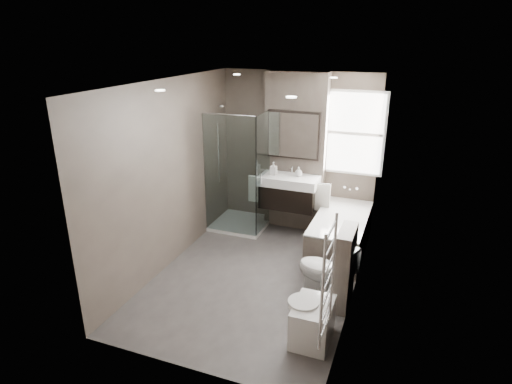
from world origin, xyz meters
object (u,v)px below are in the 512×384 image
at_px(bidet, 312,321).
at_px(vanity, 289,191).
at_px(bathtub, 340,232).
at_px(toilet, 325,271).

bearing_deg(bidet, vanity, 112.35).
xyz_separation_m(vanity, bidet, (1.01, -2.47, -0.51)).
relative_size(vanity, bathtub, 0.59).
xyz_separation_m(vanity, toilet, (0.97, -1.62, -0.37)).
height_order(vanity, toilet, vanity).
xyz_separation_m(bathtub, bidet, (0.09, -2.14, -0.08)).
bearing_deg(bathtub, bidet, -87.63).
bearing_deg(bathtub, vanity, 160.63).
relative_size(vanity, toilet, 1.28).
bearing_deg(bathtub, toilet, -88.01).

